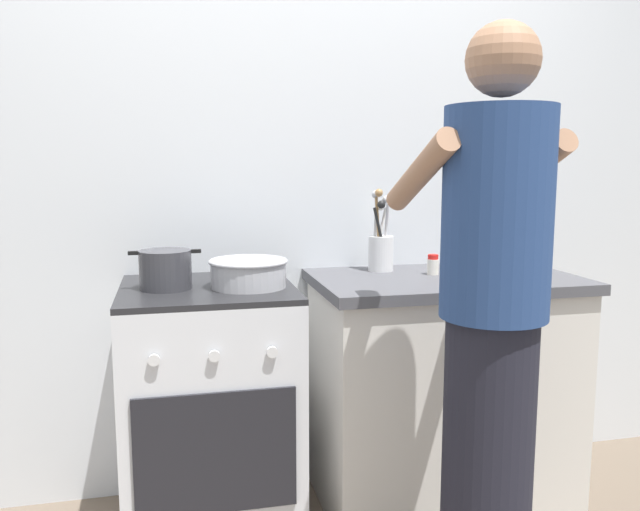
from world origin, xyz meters
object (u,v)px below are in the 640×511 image
(stove_range, at_px, (210,409))
(utensil_crock, at_px, (381,246))
(pot, at_px, (166,270))
(oil_bottle, at_px, (518,252))
(spice_bottle, at_px, (433,265))
(person, at_px, (491,330))
(mixing_bowl, at_px, (248,272))

(stove_range, relative_size, utensil_crock, 2.74)
(pot, xyz_separation_m, oil_bottle, (1.29, -0.08, 0.03))
(utensil_crock, bearing_deg, pot, -167.25)
(spice_bottle, bearing_deg, oil_bottle, -25.02)
(spice_bottle, bearing_deg, utensil_crock, 141.91)
(stove_range, relative_size, person, 0.53)
(utensil_crock, distance_m, oil_bottle, 0.52)
(utensil_crock, distance_m, spice_bottle, 0.22)
(mixing_bowl, distance_m, spice_bottle, 0.73)
(spice_bottle, bearing_deg, person, -99.31)
(mixing_bowl, distance_m, oil_bottle, 1.01)
(utensil_crock, xyz_separation_m, oil_bottle, (0.45, -0.26, -0.01))
(utensil_crock, bearing_deg, oil_bottle, -30.33)
(stove_range, xyz_separation_m, mixing_bowl, (0.14, -0.05, 0.50))
(stove_range, xyz_separation_m, oil_bottle, (1.15, -0.09, 0.55))
(pot, height_order, utensil_crock, utensil_crock)
(stove_range, height_order, oil_bottle, oil_bottle)
(stove_range, distance_m, mixing_bowl, 0.52)
(pot, relative_size, oil_bottle, 1.05)
(mixing_bowl, bearing_deg, person, -43.88)
(pot, distance_m, person, 1.10)
(mixing_bowl, bearing_deg, spice_bottle, 7.10)
(pot, xyz_separation_m, person, (0.89, -0.62, -0.11))
(stove_range, bearing_deg, mixing_bowl, -18.38)
(stove_range, bearing_deg, pot, -174.65)
(spice_bottle, xyz_separation_m, oil_bottle, (0.28, -0.13, 0.06))
(pot, xyz_separation_m, utensil_crock, (0.84, 0.19, 0.04))
(spice_bottle, relative_size, oil_bottle, 0.34)
(mixing_bowl, relative_size, utensil_crock, 0.84)
(stove_range, distance_m, person, 1.07)
(stove_range, xyz_separation_m, pot, (-0.14, -0.01, 0.52))
(utensil_crock, bearing_deg, spice_bottle, -38.09)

